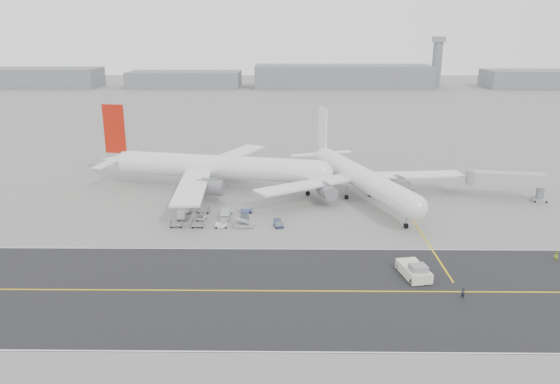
{
  "coord_description": "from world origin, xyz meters",
  "views": [
    {
      "loc": [
        4.34,
        -90.82,
        37.54
      ],
      "look_at": [
        3.18,
        12.0,
        6.16
      ],
      "focal_mm": 35.0,
      "sensor_mm": 36.0,
      "label": 1
    }
  ],
  "objects_px": {
    "airliner_a": "(213,167)",
    "airliner_b": "(360,177)",
    "control_tower": "(437,61)",
    "jet_bridge": "(507,180)",
    "pushback_tug": "(414,271)",
    "ground_crew_a": "(463,293)",
    "ground_crew_b": "(556,256)"
  },
  "relations": [
    {
      "from": "airliner_b",
      "to": "jet_bridge",
      "type": "height_order",
      "value": "airliner_b"
    },
    {
      "from": "control_tower",
      "to": "airliner_b",
      "type": "relative_size",
      "value": 0.64
    },
    {
      "from": "airliner_a",
      "to": "airliner_b",
      "type": "relative_size",
      "value": 1.16
    },
    {
      "from": "airliner_a",
      "to": "ground_crew_a",
      "type": "height_order",
      "value": "airliner_a"
    },
    {
      "from": "control_tower",
      "to": "jet_bridge",
      "type": "height_order",
      "value": "control_tower"
    },
    {
      "from": "control_tower",
      "to": "airliner_a",
      "type": "xyz_separation_m",
      "value": [
        -112.91,
        -231.14,
        -10.57
      ]
    },
    {
      "from": "airliner_b",
      "to": "airliner_a",
      "type": "bearing_deg",
      "value": 150.16
    },
    {
      "from": "airliner_a",
      "to": "jet_bridge",
      "type": "height_order",
      "value": "airliner_a"
    },
    {
      "from": "pushback_tug",
      "to": "jet_bridge",
      "type": "xyz_separation_m",
      "value": [
        29.22,
        39.75,
        3.51
      ]
    },
    {
      "from": "pushback_tug",
      "to": "jet_bridge",
      "type": "relative_size",
      "value": 0.53
    },
    {
      "from": "pushback_tug",
      "to": "ground_crew_b",
      "type": "height_order",
      "value": "pushback_tug"
    },
    {
      "from": "pushback_tug",
      "to": "ground_crew_b",
      "type": "distance_m",
      "value": 25.79
    },
    {
      "from": "airliner_b",
      "to": "pushback_tug",
      "type": "xyz_separation_m",
      "value": [
        3.43,
        -40.55,
        -4.0
      ]
    },
    {
      "from": "airliner_b",
      "to": "pushback_tug",
      "type": "height_order",
      "value": "airliner_b"
    },
    {
      "from": "pushback_tug",
      "to": "ground_crew_a",
      "type": "bearing_deg",
      "value": -63.63
    },
    {
      "from": "ground_crew_b",
      "to": "control_tower",
      "type": "bearing_deg",
      "value": -95.16
    },
    {
      "from": "ground_crew_a",
      "to": "ground_crew_b",
      "type": "height_order",
      "value": "ground_crew_a"
    },
    {
      "from": "ground_crew_b",
      "to": "airliner_a",
      "type": "bearing_deg",
      "value": -27.66
    },
    {
      "from": "ground_crew_a",
      "to": "airliner_b",
      "type": "bearing_deg",
      "value": 93.22
    },
    {
      "from": "airliner_b",
      "to": "ground_crew_b",
      "type": "relative_size",
      "value": 29.84
    },
    {
      "from": "control_tower",
      "to": "ground_crew_a",
      "type": "bearing_deg",
      "value": -103.84
    },
    {
      "from": "jet_bridge",
      "to": "ground_crew_a",
      "type": "distance_m",
      "value": 52.65
    },
    {
      "from": "ground_crew_b",
      "to": "airliner_b",
      "type": "bearing_deg",
      "value": -44.84
    },
    {
      "from": "jet_bridge",
      "to": "ground_crew_a",
      "type": "bearing_deg",
      "value": -108.31
    },
    {
      "from": "pushback_tug",
      "to": "jet_bridge",
      "type": "height_order",
      "value": "jet_bridge"
    },
    {
      "from": "control_tower",
      "to": "jet_bridge",
      "type": "bearing_deg",
      "value": -101.02
    },
    {
      "from": "airliner_a",
      "to": "jet_bridge",
      "type": "xyz_separation_m",
      "value": [
        66.5,
        -7.17,
        -1.1
      ]
    },
    {
      "from": "airliner_b",
      "to": "jet_bridge",
      "type": "relative_size",
      "value": 2.78
    },
    {
      "from": "pushback_tug",
      "to": "ground_crew_a",
      "type": "relative_size",
      "value": 5.49
    },
    {
      "from": "airliner_a",
      "to": "ground_crew_b",
      "type": "relative_size",
      "value": 34.49
    },
    {
      "from": "ground_crew_a",
      "to": "control_tower",
      "type": "bearing_deg",
      "value": 68.87
    },
    {
      "from": "airliner_b",
      "to": "ground_crew_b",
      "type": "height_order",
      "value": "airliner_b"
    }
  ]
}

